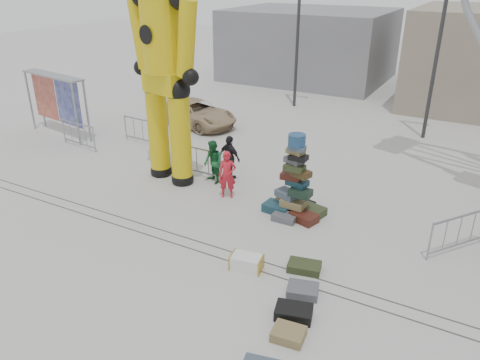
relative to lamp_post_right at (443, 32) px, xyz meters
The scene contains 22 objects.
ground 14.09m from the lamp_post_right, 103.39° to the right, with size 90.00×90.00×0.00m, color #9E9E99.
track_line_near 13.54m from the lamp_post_right, 104.01° to the right, with size 40.00×0.04×0.01m, color #47443F.
track_line_far 13.18m from the lamp_post_right, 104.46° to the right, with size 40.00×0.04×0.01m, color #47443F.
building_left 13.00m from the lamp_post_right, 135.30° to the left, with size 10.00×8.00×4.40m, color gray.
lamp_post_right is the anchor object (origin of this frame).
lamp_post_left 7.28m from the lamp_post_right, 164.05° to the left, with size 1.41×0.25×8.00m.
suitcase_tower 10.26m from the lamp_post_right, 104.14° to the right, with size 1.87×1.59×2.56m.
crash_test_dummy 11.46m from the lamp_post_right, 128.63° to the right, with size 3.03×1.33×7.58m.
banner_scaffold 16.35m from the lamp_post_right, 152.41° to the right, with size 3.78×1.20×2.70m.
steamer_trunk 13.38m from the lamp_post_right, 100.13° to the right, with size 0.79×0.46×0.37m, color silver.
row_case_0 12.65m from the lamp_post_right, 94.56° to the right, with size 0.81×0.51×0.21m, color #313B1D.
row_case_1 13.46m from the lamp_post_right, 92.82° to the right, with size 0.71×0.55×0.21m, color #56575D.
row_case_2 14.23m from the lamp_post_right, 92.12° to the right, with size 0.79×0.53×0.25m, color black.
row_case_3 14.84m from the lamp_post_right, 91.40° to the right, with size 0.65×0.53×0.22m, color olive.
barricade_dummy_a 15.40m from the lamp_post_right, 146.33° to the right, with size 2.00×0.10×1.10m, color gray, non-canonical shape.
barricade_dummy_b 12.91m from the lamp_post_right, 147.54° to the right, with size 2.00×0.10×1.10m, color gray, non-canonical shape.
barricade_dummy_c 11.24m from the lamp_post_right, 128.16° to the right, with size 2.00×0.10×1.10m, color gray, non-canonical shape.
barricade_wheel_front 10.13m from the lamp_post_right, 76.18° to the right, with size 2.00×0.10×1.10m, color gray, non-canonical shape.
pedestrian_red 10.99m from the lamp_post_right, 116.88° to the right, with size 0.57×0.38×1.57m, color red.
pedestrian_green 10.88m from the lamp_post_right, 123.73° to the right, with size 0.74×0.58×1.52m, color #175C2D.
pedestrian_black 10.25m from the lamp_post_right, 123.93° to the right, with size 0.93×0.39×1.59m, color black.
parked_suv 11.14m from the lamp_post_right, 161.22° to the right, with size 1.96×4.25×1.18m, color tan.
Camera 1 is at (5.43, -8.03, 6.87)m, focal length 35.00 mm.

